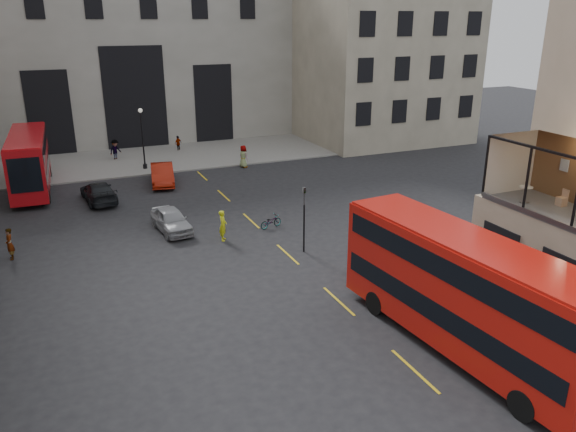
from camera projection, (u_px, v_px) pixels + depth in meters
name	position (u px, v px, depth m)	size (l,w,h in m)	color
ground	(457.00, 359.00, 21.82)	(140.00, 140.00, 0.00)	black
gateway	(123.00, 50.00, 58.28)	(35.00, 10.60, 18.00)	#A19E96
building_right	(371.00, 39.00, 60.42)	(16.60, 18.60, 20.00)	#ABA08A
pavement_far	(138.00, 159.00, 52.39)	(40.00, 12.00, 0.12)	slate
traffic_light_near	(304.00, 211.00, 31.01)	(0.16, 0.20, 3.80)	black
traffic_light_far	(29.00, 169.00, 39.57)	(0.16, 0.20, 3.80)	black
street_lamp_b	(143.00, 143.00, 48.15)	(0.36, 0.36, 5.33)	black
bus_near	(464.00, 288.00, 21.67)	(3.74, 12.07, 4.74)	#B6130C
bus_far	(29.00, 159.00, 42.35)	(2.92, 10.98, 4.35)	#A90B11
car_a	(171.00, 220.00, 34.66)	(1.71, 4.24, 1.45)	#919398
car_b	(162.00, 174.00, 44.43)	(1.70, 4.87, 1.61)	#991909
car_c	(99.00, 192.00, 40.22)	(2.00, 4.92, 1.43)	black
bicycle	(271.00, 221.00, 35.33)	(0.55, 1.57, 0.82)	gray
cyclist	(223.00, 226.00, 33.17)	(0.68, 0.44, 1.86)	yellow
pedestrian_b	(115.00, 150.00, 51.77)	(1.27, 0.73, 1.96)	gray
pedestrian_c	(178.00, 143.00, 55.51)	(0.90, 0.37, 1.53)	gray
pedestrian_d	(243.00, 156.00, 49.41)	(0.96, 0.63, 1.97)	gray
pedestrian_e	(10.00, 244.00, 30.56)	(0.65, 0.43, 1.78)	gray
cafe_table_far	(526.00, 192.00, 25.36)	(0.60, 0.60, 0.75)	beige
cafe_chair_d	(562.00, 201.00, 24.99)	(0.39, 0.39, 0.75)	tan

